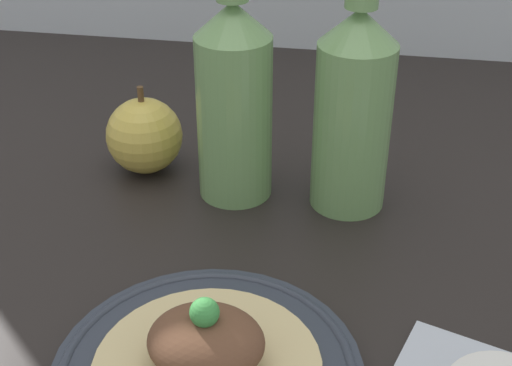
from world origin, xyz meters
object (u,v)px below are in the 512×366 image
at_px(plated_food, 206,348).
at_px(cider_bottle_right, 353,105).
at_px(apple, 144,136).
at_px(cider_bottle_left, 234,96).

relative_size(plated_food, cider_bottle_right, 0.64).
height_order(plated_food, apple, apple).
bearing_deg(apple, cider_bottle_right, -7.21).
xyz_separation_m(cider_bottle_right, apple, (-0.22, 0.03, -0.07)).
bearing_deg(plated_food, cider_bottle_left, 96.80).
bearing_deg(cider_bottle_right, apple, 172.79).
relative_size(cider_bottle_left, apple, 2.69).
height_order(cider_bottle_left, apple, cider_bottle_left).
relative_size(cider_bottle_left, cider_bottle_right, 1.00).
bearing_deg(cider_bottle_right, cider_bottle_left, 180.00).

